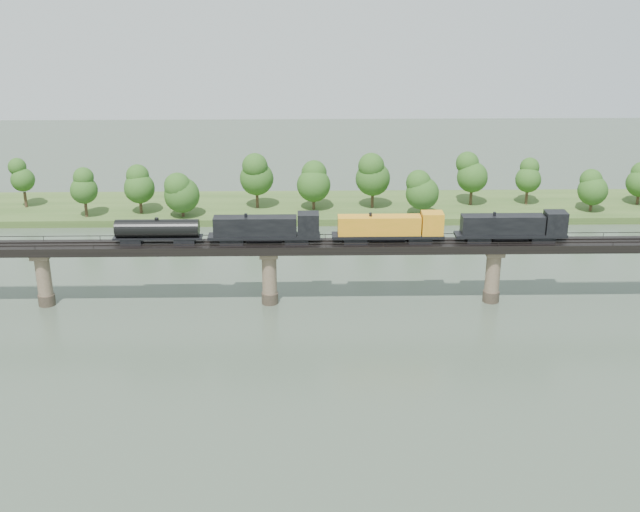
{
  "coord_description": "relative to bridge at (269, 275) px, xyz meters",
  "views": [
    {
      "loc": [
        6.45,
        -102.31,
        59.29
      ],
      "look_at": [
        9.03,
        30.0,
        9.0
      ],
      "focal_mm": 45.0,
      "sensor_mm": 36.0,
      "label": 1
    }
  ],
  "objects": [
    {
      "name": "ground",
      "position": [
        0.0,
        -30.0,
        -5.46
      ],
      "size": [
        400.0,
        400.0,
        0.0
      ],
      "primitive_type": "plane",
      "color": "#354334",
      "rests_on": "ground"
    },
    {
      "name": "far_treeline",
      "position": [
        -8.21,
        50.52,
        3.37
      ],
      "size": [
        289.06,
        17.54,
        13.6
      ],
      "color": "#382619",
      "rests_on": "far_bank"
    },
    {
      "name": "far_bank",
      "position": [
        0.0,
        55.0,
        -4.66
      ],
      "size": [
        300.0,
        24.0,
        1.6
      ],
      "primitive_type": "cube",
      "color": "#375321",
      "rests_on": "ground"
    },
    {
      "name": "freight_train",
      "position": [
        13.87,
        -0.0,
        8.65
      ],
      "size": [
        79.33,
        3.09,
        5.46
      ],
      "color": "black",
      "rests_on": "bridge"
    },
    {
      "name": "bridge_superstructure",
      "position": [
        0.0,
        0.0,
        6.33
      ],
      "size": [
        220.0,
        4.9,
        0.75
      ],
      "color": "black",
      "rests_on": "bridge"
    },
    {
      "name": "bridge",
      "position": [
        0.0,
        0.0,
        0.0
      ],
      "size": [
        236.0,
        30.0,
        11.5
      ],
      "color": "#473A2D",
      "rests_on": "ground"
    }
  ]
}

